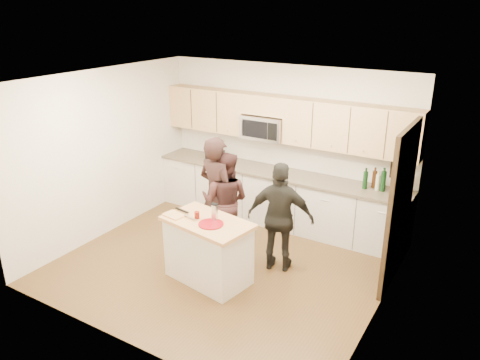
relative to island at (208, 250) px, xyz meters
The scene contains 21 objects.
floor 0.63m from the island, 95.09° to the left, with size 4.50×4.50×0.00m, color brown.
room_shell 1.35m from the island, 95.09° to the left, with size 4.52×4.02×2.71m.
back_cabinetry 2.12m from the island, 91.04° to the left, with size 4.50×0.66×0.94m.
upper_cabinetry 2.66m from the island, 90.13° to the left, with size 4.50×0.33×0.75m.
microwave 2.55m from the island, 98.88° to the left, with size 0.76×0.41×0.40m.
doorway 2.66m from the island, 31.25° to the left, with size 0.06×1.25×2.20m.
framed_picture 3.19m from the island, 51.62° to the left, with size 0.30×0.03×0.38m.
dish_towel 2.20m from the island, 117.10° to the left, with size 0.34×0.60×0.48m.
island is the anchor object (origin of this frame).
red_plate 0.47m from the island, 34.42° to the right, with size 0.33×0.33×0.02m, color maroon.
box_grater 0.59m from the island, 33.32° to the left, with size 0.09×0.06×0.23m.
drink_glass 0.52m from the island, behind, with size 0.07×0.07×0.10m, color #65130B.
cutting_board 0.67m from the island, 167.86° to the right, with size 0.29×0.20×0.02m, color tan.
tongs 0.66m from the island, behind, with size 0.25×0.03×0.02m, color black.
knife 0.53m from the island, 163.30° to the right, with size 0.22×0.02×0.01m, color silver.
toaster 2.53m from the island, 121.48° to the left, with size 0.28×0.23×0.19m.
bottle_cluster 2.87m from the island, 51.15° to the left, with size 0.60×0.19×0.39m.
orchid 3.01m from the island, 47.32° to the left, with size 0.26×0.21×0.47m, color #427C31.
woman_left 1.00m from the island, 115.72° to the left, with size 0.66×0.43×1.82m, color black.
woman_center 1.00m from the island, 108.40° to the left, with size 0.77×0.60×1.57m, color #331A19.
woman_right 1.10m from the island, 47.54° to the left, with size 0.94×0.39×1.61m, color black.
Camera 1 is at (3.32, -5.04, 3.61)m, focal length 35.00 mm.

